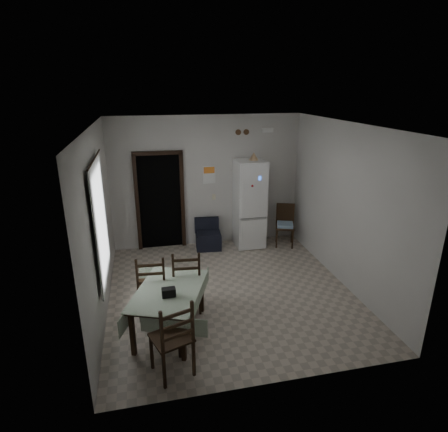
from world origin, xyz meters
TOP-DOWN VIEW (x-y plane):
  - ground at (0.00, 0.00)m, footprint 4.50×4.50m
  - ceiling at (0.00, 0.00)m, footprint 4.20×4.50m
  - wall_back at (0.00, 2.25)m, footprint 4.20×0.02m
  - wall_front at (0.00, -2.25)m, footprint 4.20×0.02m
  - wall_left at (-2.10, 0.00)m, footprint 0.02×4.50m
  - wall_right at (2.10, 0.00)m, footprint 0.02×4.50m
  - doorway at (-1.05, 2.45)m, footprint 1.06×0.52m
  - window_recess at (-2.15, -0.20)m, footprint 0.10×1.20m
  - curtain at (-2.04, -0.20)m, footprint 0.02×1.45m
  - curtain_rod at (-2.03, -0.20)m, footprint 0.02×1.60m
  - calendar at (0.05, 2.24)m, footprint 0.28×0.02m
  - calendar_image at (0.05, 2.23)m, footprint 0.24×0.01m
  - light_switch at (0.15, 2.24)m, footprint 0.08×0.02m
  - vent_left at (0.70, 2.23)m, footprint 0.12×0.03m
  - vent_right at (0.88, 2.23)m, footprint 0.12×0.03m
  - emergency_light at (1.35, 2.21)m, footprint 0.25×0.07m
  - fridge at (0.90, 1.93)m, footprint 0.64×0.64m
  - tan_cone at (0.97, 1.93)m, footprint 0.22×0.22m
  - navy_seat at (-0.04, 1.93)m, footprint 0.59×0.58m
  - corner_chair at (1.68, 1.71)m, footprint 0.52×0.52m
  - dining_table at (-1.13, -0.93)m, footprint 1.32×1.58m
  - black_bag at (-1.14, -1.11)m, footprint 0.19×0.12m
  - dining_chair_far_left at (-1.36, -0.41)m, footprint 0.49×0.49m
  - dining_chair_far_right at (-0.81, -0.37)m, footprint 0.50×0.50m
  - dining_chair_near_head at (-1.18, -1.79)m, footprint 0.59×0.59m

SIDE VIEW (x-z plane):
  - ground at x=0.00m, z-range 0.00..0.00m
  - navy_seat at x=-0.04m, z-range 0.00..0.66m
  - dining_table at x=-1.13m, z-range 0.00..0.70m
  - corner_chair at x=1.68m, z-range 0.00..0.95m
  - dining_chair_far_left at x=-1.36m, z-range 0.00..1.07m
  - dining_chair_far_right at x=-0.81m, z-range 0.00..1.08m
  - dining_chair_near_head at x=-1.18m, z-range 0.00..1.08m
  - black_bag at x=-1.14m, z-range 0.70..0.82m
  - fridge at x=0.90m, z-range 0.00..1.96m
  - doorway at x=-1.05m, z-range -0.05..2.17m
  - light_switch at x=0.15m, z-range 1.04..1.16m
  - wall_back at x=0.00m, z-range 0.00..2.90m
  - wall_front at x=0.00m, z-range 0.00..2.90m
  - wall_left at x=-2.10m, z-range 0.00..2.90m
  - wall_right at x=2.10m, z-range 0.00..2.90m
  - window_recess at x=-2.15m, z-range 0.75..2.35m
  - curtain at x=-2.04m, z-range 0.62..2.48m
  - calendar at x=0.05m, z-range 1.42..1.82m
  - calendar_image at x=0.05m, z-range 1.65..1.79m
  - tan_cone at x=0.97m, z-range 1.96..2.13m
  - curtain_rod at x=-2.03m, z-range 2.49..2.51m
  - vent_left at x=0.70m, z-range 2.46..2.58m
  - vent_right at x=0.88m, z-range 2.46..2.58m
  - emergency_light at x=1.35m, z-range 2.50..2.59m
  - ceiling at x=0.00m, z-range 2.89..2.91m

